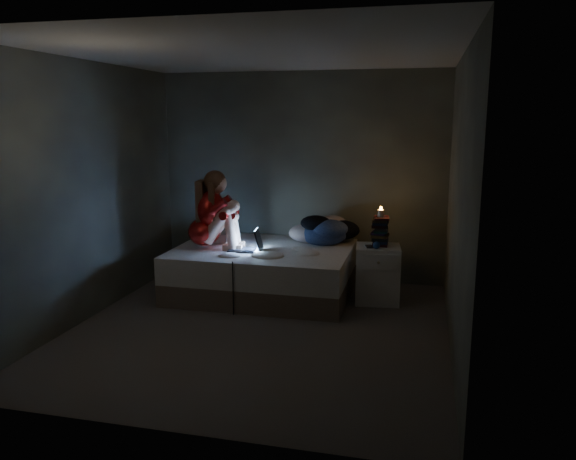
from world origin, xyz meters
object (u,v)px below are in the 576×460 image
(laptop, at_px, (245,239))
(phone, at_px, (369,246))
(candle, at_px, (381,211))
(bed, at_px, (263,271))
(woman, at_px, (204,209))
(nightstand, at_px, (377,274))

(laptop, xyz_separation_m, phone, (1.38, 0.16, -0.04))
(candle, bearing_deg, bed, -176.48)
(bed, distance_m, phone, 1.27)
(laptop, relative_size, phone, 2.69)
(woman, xyz_separation_m, nightstand, (1.98, 0.18, -0.69))
(nightstand, distance_m, phone, 0.35)
(candle, bearing_deg, nightstand, -101.74)
(nightstand, bearing_deg, phone, -158.35)
(bed, xyz_separation_m, candle, (1.33, 0.08, 0.75))
(bed, bearing_deg, candle, 3.52)
(woman, bearing_deg, phone, -3.43)
(bed, xyz_separation_m, phone, (1.22, -0.03, 0.37))
(laptop, distance_m, candle, 1.55)
(bed, xyz_separation_m, nightstand, (1.32, 0.03, 0.04))
(woman, distance_m, candle, 2.01)
(woman, distance_m, nightstand, 2.10)
(phone, bearing_deg, nightstand, 18.88)
(nightstand, relative_size, phone, 4.57)
(laptop, bearing_deg, candle, 2.05)
(nightstand, bearing_deg, bed, 175.00)
(woman, height_order, candle, woman)
(bed, height_order, nightstand, nightstand)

